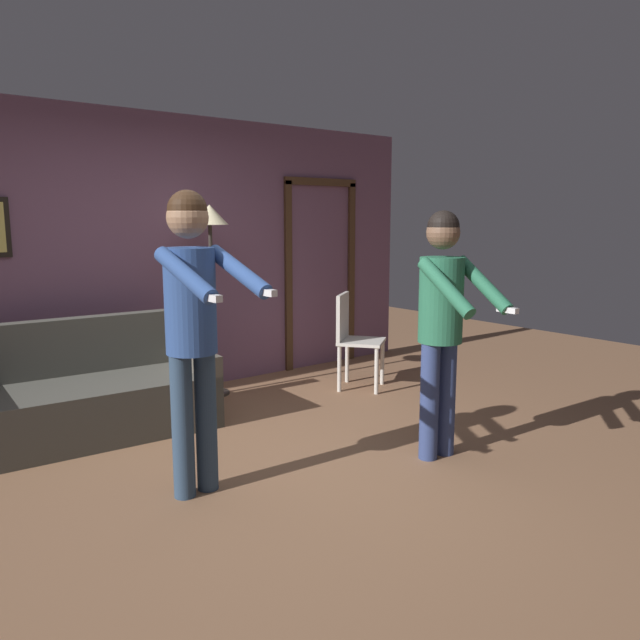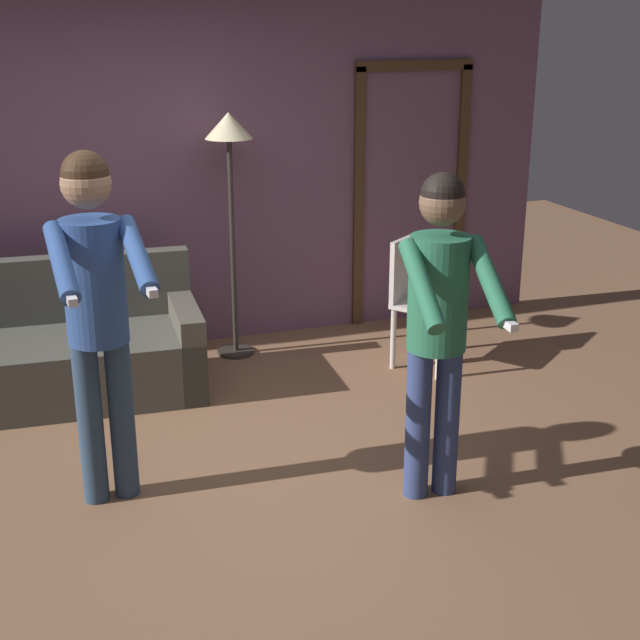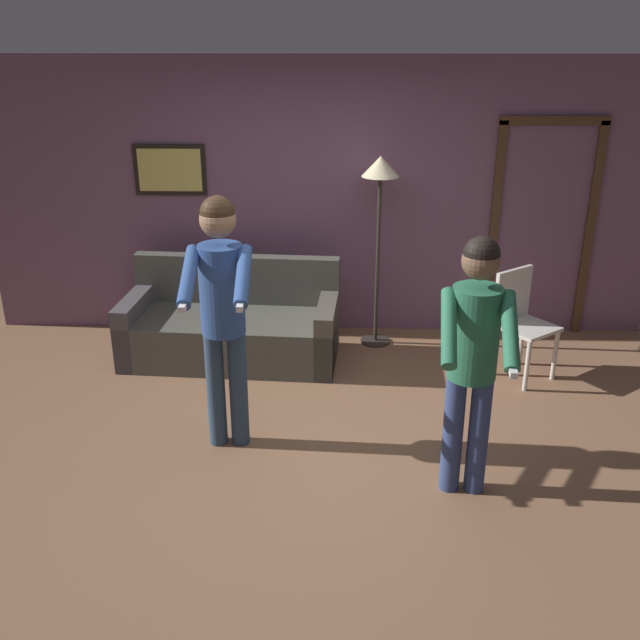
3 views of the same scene
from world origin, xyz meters
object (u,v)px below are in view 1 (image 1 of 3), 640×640
Objects in this scene: torchiere_lamp at (210,237)px; person_standing_left at (193,312)px; person_standing_right at (442,312)px; dining_chair_distant at (353,335)px; couch at (85,400)px.

person_standing_left is at bearing -121.87° from torchiere_lamp.
torchiere_lamp reaches higher than person_standing_right.
person_standing_right is at bearing -18.12° from person_standing_left.
dining_chair_distant is (0.73, 1.72, -0.50)m from person_standing_right.
torchiere_lamp is at bearing 14.86° from couch.
torchiere_lamp is 2.20m from person_standing_left.
dining_chair_distant is at bearing -6.51° from couch.
person_standing_right reaches higher than dining_chair_distant.
person_standing_right is 1.94m from dining_chair_distant.
person_standing_right reaches higher than couch.
torchiere_lamp is 1.04× the size of person_standing_right.
torchiere_lamp is at bearing 151.76° from dining_chair_distant.
dining_chair_distant reaches higher than couch.
dining_chair_distant is at bearing 66.94° from person_standing_right.
person_standing_left is (-1.14, -1.84, -0.36)m from torchiere_lamp.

